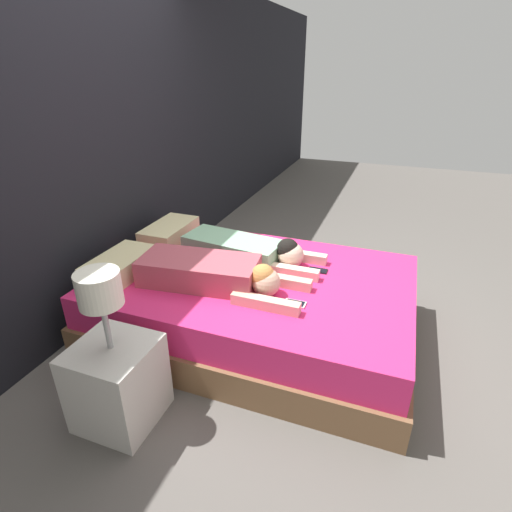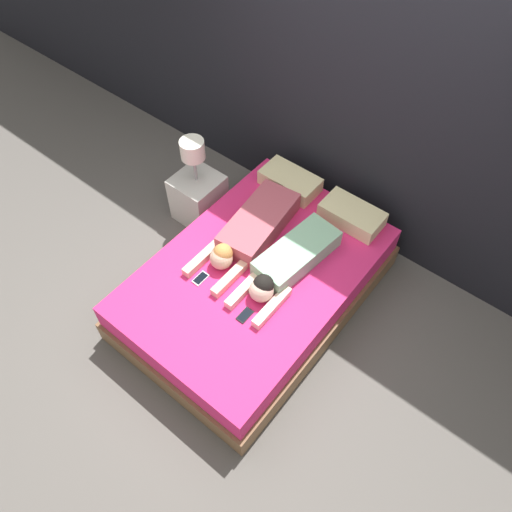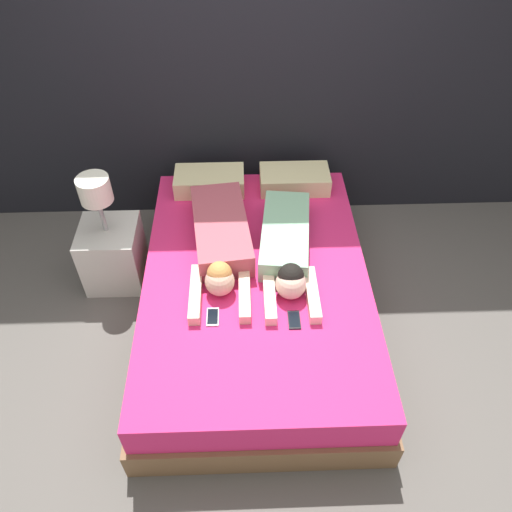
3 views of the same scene
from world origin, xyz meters
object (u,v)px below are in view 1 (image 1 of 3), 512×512
cell_phone_right (318,270)px  pillow_head_right (170,232)px  person_right (249,250)px  pillow_head_left (120,266)px  nightstand (116,375)px  person_left (214,273)px  cell_phone_left (295,303)px  bed (256,303)px

cell_phone_right → pillow_head_right: bearing=85.0°
person_right → pillow_head_left: bearing=124.8°
pillow_head_right → cell_phone_right: (-0.11, -1.30, -0.07)m
pillow_head_left → cell_phone_right: size_ratio=3.93×
nightstand → person_left: bearing=-14.3°
pillow_head_left → cell_phone_left: 1.26m
person_left → nightstand: size_ratio=1.24×
bed → person_left: person_left is taller
person_right → cell_phone_right: 0.53m
pillow_head_left → pillow_head_right: (0.65, 0.00, 0.00)m
bed → person_right: bearing=32.3°
person_right → cell_phone_right: (0.01, -0.53, -0.08)m
bed → cell_phone_left: bearing=-126.9°
cell_phone_right → bed: bearing=118.2°
person_left → cell_phone_left: (-0.04, -0.58, -0.08)m
person_right → cell_phone_left: size_ratio=8.10×
pillow_head_right → person_right: (-0.12, -0.77, 0.01)m
pillow_head_left → cell_phone_right: pillow_head_left is taller
pillow_head_right → cell_phone_left: pillow_head_right is taller
cell_phone_left → nightstand: (-0.77, 0.78, -0.17)m
pillow_head_right → person_left: person_left is taller
nightstand → cell_phone_right: bearing=-33.2°
pillow_head_left → person_right: (0.53, -0.77, 0.01)m
person_left → nightstand: bearing=165.7°
pillow_head_left → person_left: person_left is taller
person_left → cell_phone_right: bearing=-54.3°
person_left → bed: bearing=-43.4°
bed → nightstand: size_ratio=2.37×
cell_phone_right → cell_phone_left: bearing=175.5°
bed → pillow_head_right: 1.00m
cell_phone_left → nightstand: nightstand is taller
cell_phone_left → cell_phone_right: 0.49m
pillow_head_right → person_right: bearing=-98.9°
cell_phone_right → pillow_head_left: bearing=112.6°
person_left → person_right: 0.44m
bed → cell_phone_left: (-0.27, -0.36, 0.24)m
pillow_head_left → cell_phone_right: bearing=-67.4°
cell_phone_right → nightstand: size_ratio=0.14×
cell_phone_left → nightstand: 1.11m
bed → cell_phone_right: (0.21, -0.40, 0.24)m
cell_phone_right → person_left: bearing=125.7°
bed → cell_phone_left: cell_phone_left is taller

